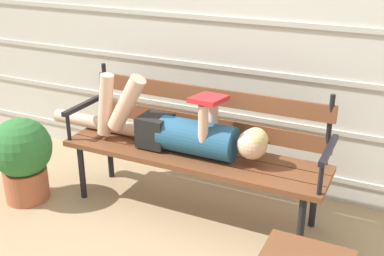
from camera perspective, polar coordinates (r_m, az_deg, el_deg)
The scene contains 5 objects.
ground_plane at distance 3.37m, azimuth -0.42°, elevation -10.18°, with size 12.00×12.00×0.00m, color tan.
house_siding at distance 3.52m, azimuth 4.25°, elevation 9.98°, with size 4.82×0.08×2.12m.
park_bench at distance 3.24m, azimuth 0.53°, elevation -1.69°, with size 1.81×0.47×0.91m.
reclining_person at distance 3.19m, azimuth -1.80°, elevation -0.23°, with size 1.69×0.26×0.51m.
potted_plant at distance 3.60m, azimuth -19.46°, elevation -3.15°, with size 0.43×0.43×0.62m.
Camera 1 is at (1.25, -2.55, 1.82)m, focal length 44.99 mm.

